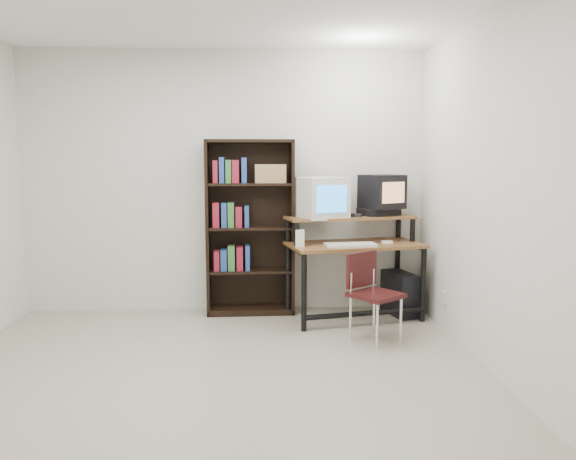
{
  "coord_description": "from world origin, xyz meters",
  "views": [
    {
      "loc": [
        0.32,
        -3.67,
        1.54
      ],
      "look_at": [
        0.58,
        1.1,
        0.93
      ],
      "focal_mm": 35.0,
      "sensor_mm": 36.0,
      "label": 1
    }
  ],
  "objects": [
    {
      "name": "crt_tv",
      "position": [
        1.55,
        1.79,
        1.22
      ],
      "size": [
        0.46,
        0.46,
        0.33
      ],
      "rotation": [
        0.0,
        0.0,
        0.46
      ],
      "color": "black",
      "rests_on": "vcr"
    },
    {
      "name": "school_chair",
      "position": [
        1.28,
        0.95,
        0.45
      ],
      "size": [
        0.52,
        0.52,
        0.74
      ],
      "rotation": [
        0.0,
        0.0,
        0.64
      ],
      "color": "black",
      "rests_on": "floor"
    },
    {
      "name": "computer_desk",
      "position": [
        1.25,
        1.61,
        0.69
      ],
      "size": [
        1.36,
        0.87,
        0.98
      ],
      "rotation": [
        0.0,
        0.0,
        0.21
      ],
      "color": "brown",
      "rests_on": "floor"
    },
    {
      "name": "keyboard",
      "position": [
        1.18,
        1.44,
        0.74
      ],
      "size": [
        0.48,
        0.25,
        0.03
      ],
      "primitive_type": "cube",
      "rotation": [
        0.0,
        0.0,
        0.08
      ],
      "color": "silver",
      "rests_on": "computer_desk"
    },
    {
      "name": "right_wall",
      "position": [
        2.0,
        0.0,
        1.3
      ],
      "size": [
        0.01,
        4.0,
        2.6
      ],
      "primitive_type": "cube",
      "color": "silver",
      "rests_on": "floor"
    },
    {
      "name": "mouse",
      "position": [
        1.56,
        1.57,
        0.74
      ],
      "size": [
        0.1,
        0.06,
        0.03
      ],
      "primitive_type": "cube",
      "rotation": [
        0.0,
        0.0,
        -0.02
      ],
      "color": "white",
      "rests_on": "mousepad"
    },
    {
      "name": "desk_speaker",
      "position": [
        0.71,
        1.42,
        0.8
      ],
      "size": [
        0.08,
        0.08,
        0.17
      ],
      "primitive_type": "cube",
      "rotation": [
        0.0,
        0.0,
        0.02
      ],
      "color": "silver",
      "rests_on": "computer_desk"
    },
    {
      "name": "cd_spindle",
      "position": [
        1.27,
        1.65,
        0.99
      ],
      "size": [
        0.12,
        0.12,
        0.05
      ],
      "primitive_type": "cylinder",
      "rotation": [
        0.0,
        0.0,
        -0.03
      ],
      "color": "#26262B",
      "rests_on": "computer_desk"
    },
    {
      "name": "wall_outlet",
      "position": [
        1.99,
        1.15,
        0.3
      ],
      "size": [
        0.02,
        0.08,
        0.12
      ],
      "primitive_type": "cube",
      "color": "beige",
      "rests_on": "right_wall"
    },
    {
      "name": "bookshelf",
      "position": [
        0.25,
        1.86,
        0.89
      ],
      "size": [
        0.86,
        0.3,
        1.72
      ],
      "rotation": [
        0.0,
        0.0,
        0.02
      ],
      "color": "black",
      "rests_on": "floor"
    },
    {
      "name": "crt_monitor",
      "position": [
        0.93,
        1.67,
        1.17
      ],
      "size": [
        0.54,
        0.54,
        0.39
      ],
      "rotation": [
        0.0,
        0.0,
        0.38
      ],
      "color": "silver",
      "rests_on": "computer_desk"
    },
    {
      "name": "vcr",
      "position": [
        1.52,
        1.8,
        1.01
      ],
      "size": [
        0.43,
        0.38,
        0.08
      ],
      "primitive_type": "cube",
      "rotation": [
        0.0,
        0.0,
        0.42
      ],
      "color": "black",
      "rests_on": "computer_desk"
    },
    {
      "name": "front_wall",
      "position": [
        0.0,
        -2.0,
        1.3
      ],
      "size": [
        4.0,
        0.01,
        2.6
      ],
      "primitive_type": "cube",
      "color": "silver",
      "rests_on": "floor"
    },
    {
      "name": "back_wall",
      "position": [
        0.0,
        2.0,
        1.3
      ],
      "size": [
        4.0,
        0.01,
        2.6
      ],
      "primitive_type": "cube",
      "color": "silver",
      "rests_on": "floor"
    },
    {
      "name": "mousepad",
      "position": [
        1.57,
        1.57,
        0.72
      ],
      "size": [
        0.23,
        0.19,
        0.01
      ],
      "primitive_type": "cube",
      "rotation": [
        0.0,
        0.0,
        0.04
      ],
      "color": "black",
      "rests_on": "computer_desk"
    },
    {
      "name": "floor",
      "position": [
        0.0,
        0.0,
        -0.01
      ],
      "size": [
        4.0,
        4.0,
        0.01
      ],
      "primitive_type": "cube",
      "color": "#AAA48D",
      "rests_on": "ground"
    },
    {
      "name": "pc_tower",
      "position": [
        1.73,
        1.69,
        0.21
      ],
      "size": [
        0.31,
        0.49,
        0.42
      ],
      "primitive_type": "cube",
      "rotation": [
        0.0,
        0.0,
        0.25
      ],
      "color": "black",
      "rests_on": "floor"
    }
  ]
}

